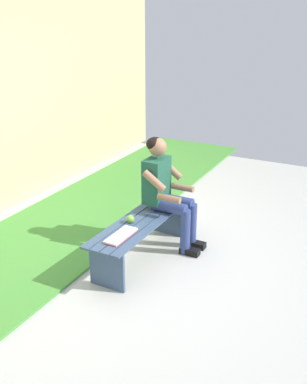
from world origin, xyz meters
name	(u,v)px	position (x,y,z in m)	size (l,w,h in m)	color
ground_plane	(190,340)	(0.98, 1.00, -0.02)	(10.00, 7.00, 0.04)	#B2B2AD
grass_strip	(56,234)	(0.00, -1.18, 0.01)	(9.00, 1.63, 0.03)	#478C38
bench_near	(141,230)	(0.00, 0.00, 0.34)	(1.57, 0.46, 0.45)	#384C6B
person_seated	(166,189)	(-0.40, 0.10, 0.69)	(0.50, 0.69, 1.26)	#1E513D
apple	(130,219)	(0.10, -0.07, 0.49)	(0.09, 0.09, 0.09)	#72B738
book_open	(121,236)	(0.42, 0.01, 0.46)	(0.41, 0.17, 0.02)	white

